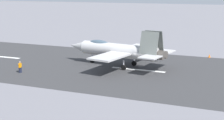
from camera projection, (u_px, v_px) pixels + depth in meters
name	position (u px, v px, depth m)	size (l,w,h in m)	color
ground_plane	(142.00, 70.00, 49.03)	(400.00, 400.00, 0.00)	slate
runway_strip	(142.00, 70.00, 49.03)	(240.00, 26.00, 0.02)	#333334
fighter_jet	(118.00, 50.00, 50.94)	(17.05, 14.58, 5.69)	#B6B4B4
crew_person	(20.00, 67.00, 47.43)	(0.34, 0.69, 1.60)	#1E2338
marker_cone_near	(209.00, 56.00, 57.84)	(0.44, 0.44, 0.55)	orange
marker_cone_mid	(117.00, 49.00, 64.14)	(0.44, 0.44, 0.55)	orange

